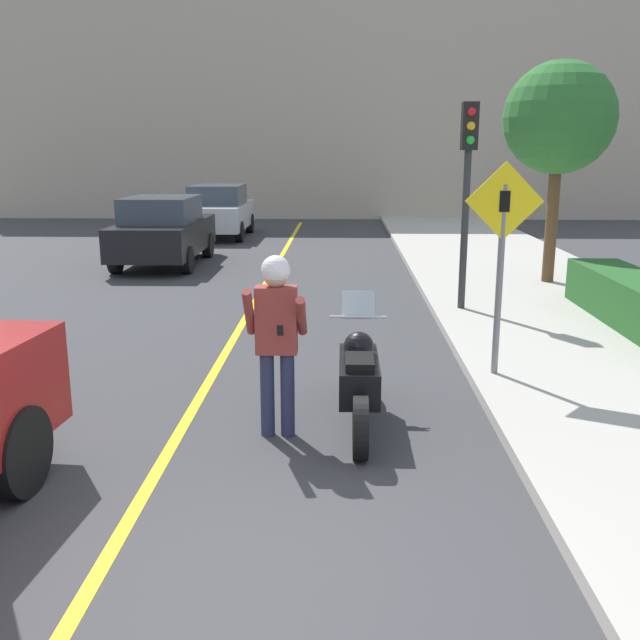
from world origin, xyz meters
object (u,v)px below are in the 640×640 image
Objects in this scene: person_biker at (276,326)px; motorcycle at (359,378)px; street_tree at (559,119)px; parked_car_silver at (219,211)px; parked_car_black at (163,230)px; crossing_sign at (501,249)px; traffic_light at (468,167)px.

motorcycle is at bearing 23.13° from person_biker.
parked_car_silver is (-8.26, 8.48, -2.51)m from street_tree.
motorcycle is 11.32m from parked_car_black.
crossing_sign is at bearing -55.16° from parked_car_black.
parked_car_silver is at bearing 134.23° from street_tree.
street_tree reaches higher than parked_car_silver.
street_tree is at bearing 50.18° from traffic_light.
crossing_sign is at bearing -92.92° from traffic_light.
motorcycle is at bearing -110.44° from traffic_light.
street_tree is at bearing 69.28° from crossing_sign.
crossing_sign is at bearing -110.72° from street_tree.
crossing_sign is 3.77m from traffic_light.
parked_car_black is at bearing -93.78° from parked_car_silver.
parked_car_black is (-8.64, 2.69, -2.51)m from street_tree.
traffic_light is (2.68, 5.38, 1.39)m from person_biker.
crossing_sign is at bearing 34.41° from person_biker.
person_biker is 0.43× the size of parked_car_black.
person_biker is 11.34m from parked_car_black.
parked_car_black is (-4.57, 10.35, 0.36)m from motorcycle.
motorcycle is 0.55× the size of parked_car_silver.
traffic_light is 12.77m from parked_car_silver.
traffic_light is 8.52m from parked_car_black.
street_tree is at bearing 58.65° from person_biker.
street_tree reaches higher than crossing_sign.
traffic_light is 0.78× the size of street_tree.
traffic_light is 0.81× the size of parked_car_silver.
person_biker is 6.17m from traffic_light.
crossing_sign reaches higher than motorcycle.
crossing_sign is at bearing -68.33° from parked_car_silver.
motorcycle is at bearing -66.18° from parked_car_black.
traffic_light reaches higher than parked_car_silver.
crossing_sign is 0.58× the size of street_tree.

